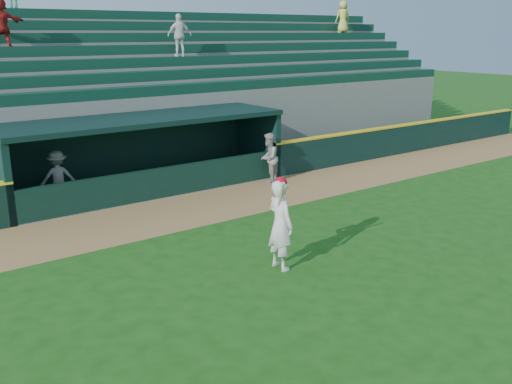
# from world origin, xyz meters

# --- Properties ---
(ground) EXTENTS (120.00, 120.00, 0.00)m
(ground) POSITION_xyz_m (0.00, 0.00, 0.00)
(ground) COLOR #194711
(ground) RESTS_ON ground
(warning_track) EXTENTS (40.00, 3.00, 0.01)m
(warning_track) POSITION_xyz_m (0.00, 4.90, 0.01)
(warning_track) COLOR olive
(warning_track) RESTS_ON ground
(field_wall_right) EXTENTS (15.50, 0.30, 1.20)m
(field_wall_right) POSITION_xyz_m (12.25, 6.55, 0.60)
(field_wall_right) COLOR black
(field_wall_right) RESTS_ON ground
(wall_stripe_right) EXTENTS (15.50, 0.32, 0.06)m
(wall_stripe_right) POSITION_xyz_m (12.25, 6.55, 1.23)
(wall_stripe_right) COLOR yellow
(wall_stripe_right) RESTS_ON field_wall_right
(dugout_player_front) EXTENTS (1.07, 1.02, 1.74)m
(dugout_player_front) POSITION_xyz_m (3.92, 6.10, 0.87)
(dugout_player_front) COLOR #989893
(dugout_player_front) RESTS_ON ground
(dugout_player_inside) EXTENTS (1.18, 0.82, 1.67)m
(dugout_player_inside) POSITION_xyz_m (-2.87, 7.84, 0.83)
(dugout_player_inside) COLOR #9C9C97
(dugout_player_inside) RESTS_ON ground
(dugout) EXTENTS (9.40, 2.80, 2.46)m
(dugout) POSITION_xyz_m (0.00, 8.00, 1.36)
(dugout) COLOR slate
(dugout) RESTS_ON ground
(stands) EXTENTS (34.50, 6.25, 7.61)m
(stands) POSITION_xyz_m (-0.01, 12.57, 2.39)
(stands) COLOR slate
(stands) RESTS_ON ground
(batter_at_plate) EXTENTS (0.58, 0.84, 2.13)m
(batter_at_plate) POSITION_xyz_m (-0.56, -0.05, 1.05)
(batter_at_plate) COLOR silver
(batter_at_plate) RESTS_ON ground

